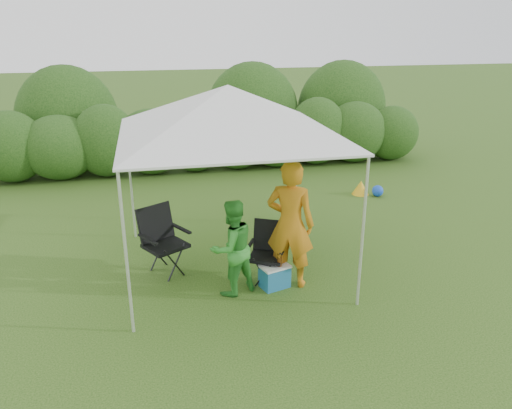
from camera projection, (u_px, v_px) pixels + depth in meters
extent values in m
plane|color=#3E611E|center=(237.00, 281.00, 7.48)|extent=(70.00, 70.00, 0.00)
ellipsoid|color=#2B5219|center=(10.00, 147.00, 11.81)|extent=(1.65, 1.40, 1.73)
cylinder|color=#382616|center=(15.00, 176.00, 12.06)|extent=(0.12, 0.12, 0.30)
ellipsoid|color=#2B5219|center=(59.00, 148.00, 12.05)|extent=(1.80, 1.53, 1.57)
cylinder|color=#382616|center=(63.00, 173.00, 12.27)|extent=(0.12, 0.12, 0.30)
ellipsoid|color=#2B5219|center=(106.00, 141.00, 12.23)|extent=(1.58, 1.34, 1.80)
cylinder|color=#382616|center=(109.00, 170.00, 12.49)|extent=(0.12, 0.12, 0.30)
ellipsoid|color=#2B5219|center=(151.00, 142.00, 12.48)|extent=(1.73, 1.47, 1.65)
cylinder|color=#382616|center=(153.00, 168.00, 12.71)|extent=(0.12, 0.12, 0.30)
ellipsoid|color=#2B5219|center=(195.00, 143.00, 12.72)|extent=(1.50, 1.28, 1.50)
cylinder|color=#382616|center=(196.00, 165.00, 12.93)|extent=(0.12, 0.12, 0.30)
ellipsoid|color=#2B5219|center=(237.00, 136.00, 12.90)|extent=(1.65, 1.40, 1.73)
cylinder|color=#382616|center=(237.00, 163.00, 13.15)|extent=(0.12, 0.12, 0.30)
ellipsoid|color=#2B5219|center=(277.00, 137.00, 13.14)|extent=(1.80, 1.53, 1.57)
cylinder|color=#382616|center=(277.00, 160.00, 13.36)|extent=(0.12, 0.12, 0.30)
ellipsoid|color=#2B5219|center=(317.00, 131.00, 13.32)|extent=(1.57, 1.34, 1.80)
cylinder|color=#382616|center=(316.00, 158.00, 13.58)|extent=(0.12, 0.12, 0.30)
ellipsoid|color=#2B5219|center=(355.00, 132.00, 13.57)|extent=(1.72, 1.47, 1.65)
cylinder|color=#382616|center=(353.00, 156.00, 13.80)|extent=(0.12, 0.12, 0.30)
ellipsoid|color=#2B5219|center=(392.00, 133.00, 13.81)|extent=(1.50, 1.28, 1.50)
cylinder|color=#382616|center=(390.00, 154.00, 14.02)|extent=(0.12, 0.12, 0.30)
cylinder|color=silver|center=(126.00, 256.00, 5.90)|extent=(0.04, 0.04, 2.10)
cylinder|color=silver|center=(363.00, 234.00, 6.50)|extent=(0.04, 0.04, 2.10)
cylinder|color=silver|center=(131.00, 181.00, 8.65)|extent=(0.04, 0.04, 2.10)
cylinder|color=silver|center=(297.00, 171.00, 9.25)|extent=(0.04, 0.04, 2.10)
cube|color=white|center=(229.00, 135.00, 7.21)|extent=(3.10, 3.10, 0.03)
pyramid|color=white|center=(228.00, 110.00, 7.08)|extent=(3.10, 3.10, 0.70)
cube|color=black|center=(267.00, 257.00, 7.36)|extent=(0.64, 0.62, 0.05)
cube|color=black|center=(270.00, 235.00, 7.46)|extent=(0.50, 0.34, 0.47)
cube|color=black|center=(250.00, 245.00, 7.36)|extent=(0.23, 0.39, 0.03)
cube|color=black|center=(284.00, 248.00, 7.24)|extent=(0.23, 0.39, 0.03)
cylinder|color=black|center=(250.00, 273.00, 7.29)|extent=(0.02, 0.02, 0.39)
cylinder|color=black|center=(277.00, 277.00, 7.19)|extent=(0.02, 0.02, 0.39)
cylinder|color=black|center=(257.00, 261.00, 7.66)|extent=(0.02, 0.02, 0.39)
cylinder|color=black|center=(283.00, 264.00, 7.57)|extent=(0.02, 0.02, 0.39)
cube|color=black|center=(166.00, 246.00, 7.57)|extent=(0.76, 0.74, 0.05)
cube|color=black|center=(156.00, 223.00, 7.63)|extent=(0.57, 0.43, 0.54)
cube|color=black|center=(148.00, 239.00, 7.31)|extent=(0.29, 0.44, 0.03)
cube|color=black|center=(181.00, 229.00, 7.69)|extent=(0.29, 0.44, 0.03)
cylinder|color=black|center=(162.00, 270.00, 7.33)|extent=(0.03, 0.03, 0.46)
cylinder|color=black|center=(189.00, 260.00, 7.64)|extent=(0.03, 0.03, 0.46)
cylinder|color=black|center=(145.00, 259.00, 7.66)|extent=(0.03, 0.03, 0.46)
cylinder|color=black|center=(171.00, 250.00, 7.97)|extent=(0.03, 0.03, 0.46)
imported|color=#C77616|center=(290.00, 224.00, 7.10)|extent=(0.82, 0.72, 1.89)
imported|color=green|center=(232.00, 248.00, 6.94)|extent=(0.84, 0.76, 1.40)
cube|color=#216798|center=(275.00, 277.00, 7.27)|extent=(0.46, 0.39, 0.32)
cube|color=silver|center=(275.00, 266.00, 7.21)|extent=(0.49, 0.41, 0.03)
cylinder|color=#592D0C|center=(280.00, 258.00, 7.13)|extent=(0.07, 0.07, 0.26)
cone|color=yellow|center=(361.00, 188.00, 11.17)|extent=(0.38, 0.38, 0.31)
sphere|color=blue|center=(378.00, 191.00, 11.05)|extent=(0.25, 0.25, 0.25)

